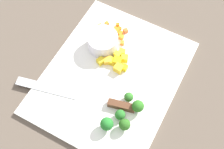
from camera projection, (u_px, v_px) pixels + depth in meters
name	position (u px, v px, depth m)	size (l,w,h in m)	color
ground_plane	(112.00, 78.00, 0.85)	(4.00, 4.00, 0.00)	brown
cutting_board	(112.00, 77.00, 0.85)	(0.44, 0.36, 0.01)	white
prep_bowl	(103.00, 42.00, 0.87)	(0.09, 0.09, 0.05)	white
chef_knife	(96.00, 100.00, 0.80)	(0.10, 0.33, 0.02)	silver
carrot_dice_0	(116.00, 31.00, 0.91)	(0.02, 0.02, 0.02)	orange
carrot_dice_1	(119.00, 29.00, 0.91)	(0.01, 0.01, 0.01)	orange
carrot_dice_2	(104.00, 27.00, 0.91)	(0.01, 0.01, 0.01)	orange
carrot_dice_3	(121.00, 37.00, 0.90)	(0.01, 0.01, 0.01)	orange
carrot_dice_4	(122.00, 43.00, 0.89)	(0.01, 0.01, 0.01)	orange
carrot_dice_5	(107.00, 24.00, 0.92)	(0.01, 0.01, 0.01)	orange
carrot_dice_6	(120.00, 33.00, 0.90)	(0.01, 0.01, 0.01)	orange
carrot_dice_7	(100.00, 28.00, 0.91)	(0.02, 0.02, 0.02)	orange
carrot_dice_8	(121.00, 50.00, 0.88)	(0.01, 0.01, 0.01)	orange
carrot_dice_9	(96.00, 30.00, 0.91)	(0.01, 0.02, 0.01)	orange
carrot_dice_10	(106.00, 29.00, 0.91)	(0.01, 0.01, 0.01)	orange
carrot_dice_11	(126.00, 31.00, 0.91)	(0.01, 0.01, 0.01)	orange
carrot_dice_12	(118.00, 25.00, 0.92)	(0.01, 0.01, 0.01)	orange
pepper_dice_0	(118.00, 61.00, 0.85)	(0.02, 0.02, 0.02)	yellow
pepper_dice_1	(108.00, 61.00, 0.86)	(0.02, 0.02, 0.02)	yellow
pepper_dice_2	(112.00, 61.00, 0.86)	(0.02, 0.02, 0.02)	yellow
pepper_dice_3	(125.00, 58.00, 0.86)	(0.02, 0.02, 0.02)	yellow
pepper_dice_4	(124.00, 67.00, 0.85)	(0.02, 0.02, 0.02)	yellow
pepper_dice_5	(117.00, 55.00, 0.87)	(0.02, 0.02, 0.02)	yellow
pepper_dice_6	(119.00, 68.00, 0.84)	(0.02, 0.02, 0.02)	yellow
pepper_dice_7	(122.00, 52.00, 0.87)	(0.02, 0.02, 0.02)	yellow
pepper_dice_8	(101.00, 61.00, 0.86)	(0.02, 0.02, 0.02)	yellow
broccoli_floret_0	(129.00, 97.00, 0.80)	(0.02, 0.02, 0.03)	#83AC65
broccoli_floret_1	(125.00, 125.00, 0.76)	(0.03, 0.03, 0.04)	#92B46B
broccoli_floret_2	(138.00, 106.00, 0.78)	(0.03, 0.03, 0.04)	#89BF58
broccoli_floret_3	(120.00, 115.00, 0.77)	(0.03, 0.03, 0.03)	#85B456
broccoli_floret_4	(107.00, 124.00, 0.75)	(0.03, 0.03, 0.04)	#98B25A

